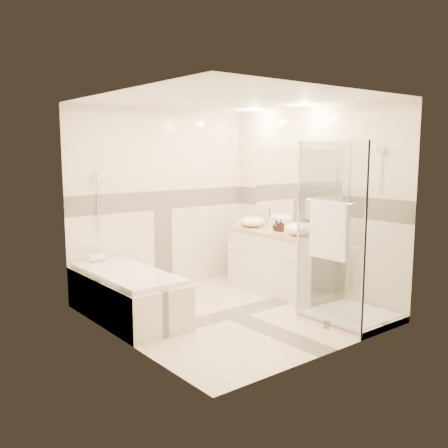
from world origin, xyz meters
TOP-DOWN VIEW (x-y plane):
  - room at (0.06, 0.01)m, footprint 2.82×3.02m
  - bathtub at (-1.02, 0.65)m, footprint 0.75×1.70m
  - vanity at (1.12, 0.30)m, footprint 0.58×1.62m
  - shower_enclosure at (0.83, -0.97)m, footprint 0.96×0.93m
  - vessel_sink_near at (1.10, 0.86)m, footprint 0.38×0.38m
  - vessel_sink_far at (1.10, -0.08)m, footprint 0.42×0.42m
  - faucet_near at (1.32, 0.86)m, footprint 0.11×0.03m
  - faucet_far at (1.32, -0.08)m, footprint 0.11×0.03m
  - amenity_bottle_a at (1.10, 0.29)m, footprint 0.09×0.09m
  - amenity_bottle_b at (1.10, 0.36)m, footprint 0.15×0.15m
  - folded_towels at (1.10, 1.01)m, footprint 0.16×0.24m
  - rolled_towel at (-1.08, 1.31)m, footprint 0.20×0.09m

SIDE VIEW (x-z plane):
  - bathtub at x=-1.02m, z-range 0.03..0.59m
  - vanity at x=1.12m, z-range 0.00..0.85m
  - shower_enclosure at x=0.83m, z-range -0.51..1.53m
  - rolled_towel at x=-1.08m, z-range 0.56..0.65m
  - folded_towels at x=1.10m, z-range 0.85..0.92m
  - amenity_bottle_b at x=1.10m, z-range 0.85..1.00m
  - vessel_sink_near at x=1.10m, z-range 0.85..1.00m
  - amenity_bottle_a at x=1.10m, z-range 0.85..1.02m
  - vessel_sink_far at x=1.10m, z-range 0.85..1.02m
  - faucet_far at x=1.32m, z-range 0.87..1.13m
  - faucet_near at x=1.32m, z-range 0.87..1.13m
  - room at x=0.06m, z-range 0.00..2.52m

